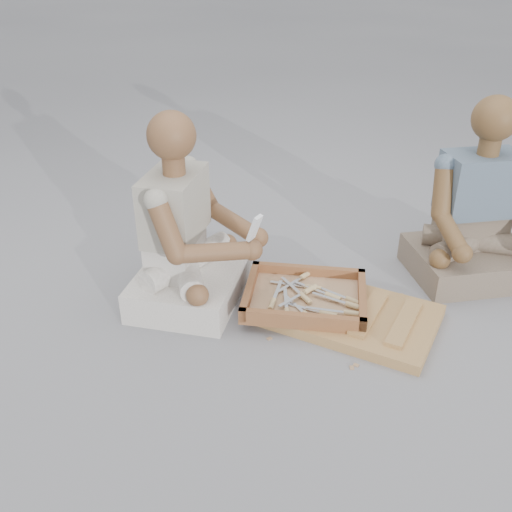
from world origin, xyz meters
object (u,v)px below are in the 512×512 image
at_px(craftsman, 187,240).
at_px(carved_panel, 352,315).
at_px(tool_tray, 305,297).
at_px(companion, 477,220).

bearing_deg(craftsman, carved_panel, 88.66).
distance_m(carved_panel, craftsman, 0.75).
distance_m(tool_tray, companion, 0.86).
height_order(craftsman, companion, companion).
relative_size(craftsman, companion, 0.99).
xyz_separation_m(carved_panel, companion, (0.37, 0.59, 0.25)).
xyz_separation_m(tool_tray, craftsman, (-0.49, -0.12, 0.21)).
relative_size(carved_panel, craftsman, 0.81).
bearing_deg(carved_panel, companion, 58.19).
xyz_separation_m(craftsman, companion, (1.05, 0.73, -0.00)).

